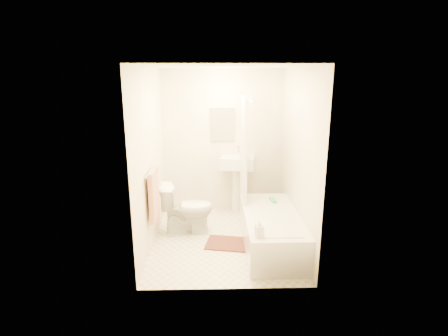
{
  "coord_description": "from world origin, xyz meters",
  "views": [
    {
      "loc": [
        -0.13,
        -4.59,
        2.3
      ],
      "look_at": [
        0.0,
        0.25,
        1.0
      ],
      "focal_mm": 28.0,
      "sensor_mm": 36.0,
      "label": 1
    }
  ],
  "objects_px": {
    "toilet": "(187,209)",
    "soap_bottle": "(259,229)",
    "sink": "(237,182)",
    "bathtub": "(271,230)",
    "bath_mat": "(227,243)"
  },
  "relations": [
    {
      "from": "sink",
      "to": "soap_bottle",
      "type": "bearing_deg",
      "value": -78.18
    },
    {
      "from": "bathtub",
      "to": "soap_bottle",
      "type": "xyz_separation_m",
      "value": [
        -0.25,
        -0.68,
        0.34
      ]
    },
    {
      "from": "bathtub",
      "to": "bath_mat",
      "type": "distance_m",
      "value": 0.64
    },
    {
      "from": "sink",
      "to": "bathtub",
      "type": "height_order",
      "value": "sink"
    },
    {
      "from": "toilet",
      "to": "soap_bottle",
      "type": "bearing_deg",
      "value": -148.12
    },
    {
      "from": "toilet",
      "to": "bathtub",
      "type": "bearing_deg",
      "value": -118.63
    },
    {
      "from": "bathtub",
      "to": "soap_bottle",
      "type": "bearing_deg",
      "value": -110.39
    },
    {
      "from": "soap_bottle",
      "to": "sink",
      "type": "bearing_deg",
      "value": 93.82
    },
    {
      "from": "bathtub",
      "to": "soap_bottle",
      "type": "height_order",
      "value": "soap_bottle"
    },
    {
      "from": "sink",
      "to": "soap_bottle",
      "type": "relative_size",
      "value": 5.36
    },
    {
      "from": "sink",
      "to": "bathtub",
      "type": "bearing_deg",
      "value": -65.07
    },
    {
      "from": "sink",
      "to": "bathtub",
      "type": "xyz_separation_m",
      "value": [
        0.38,
        -1.26,
        -0.3
      ]
    },
    {
      "from": "bathtub",
      "to": "toilet",
      "type": "bearing_deg",
      "value": 158.38
    },
    {
      "from": "soap_bottle",
      "to": "bathtub",
      "type": "bearing_deg",
      "value": 69.61
    },
    {
      "from": "sink",
      "to": "bath_mat",
      "type": "distance_m",
      "value": 1.33
    }
  ]
}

